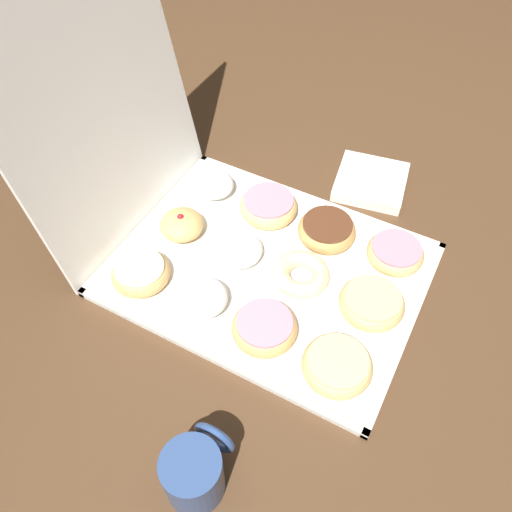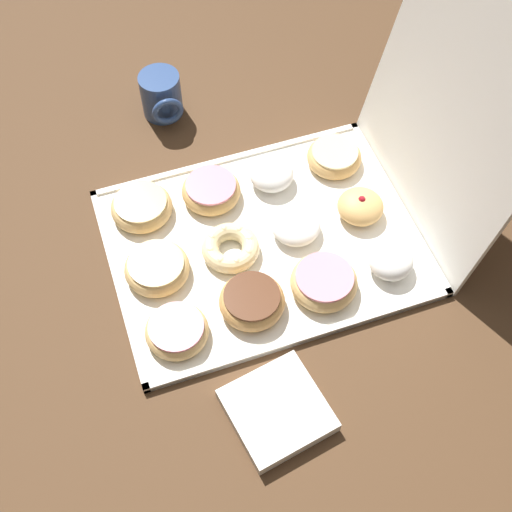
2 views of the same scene
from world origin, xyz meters
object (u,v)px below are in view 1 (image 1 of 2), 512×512
pink_frosted_donut_8 (268,206)px  glazed_ring_donut_9 (140,273)px  coffee_mug (195,472)px  donut_box (268,270)px  cruller_donut_4 (301,274)px  chocolate_frosted_donut_5 (327,230)px  pink_frosted_donut_3 (265,328)px  powdered_filled_donut_11 (215,184)px  glazed_ring_donut_1 (372,303)px  napkin_stack (371,182)px  powdered_filled_donut_6 (204,298)px  glazed_ring_donut_0 (337,365)px  jelly_filled_donut_10 (181,225)px  powdered_filled_donut_7 (240,248)px  pink_frosted_donut_2 (395,253)px

pink_frosted_donut_8 → glazed_ring_donut_9: bearing=153.9°
pink_frosted_donut_8 → coffee_mug: 0.55m
donut_box → pink_frosted_donut_8: pink_frosted_donut_8 is taller
cruller_donut_4 → glazed_ring_donut_9: bearing=118.0°
chocolate_frosted_donut_5 → cruller_donut_4: bearing=-179.7°
pink_frosted_donut_3 → powdered_filled_donut_11: 0.37m
glazed_ring_donut_1 → napkin_stack: (0.31, 0.12, -0.02)m
pink_frosted_donut_8 → donut_box: bearing=-152.3°
powdered_filled_donut_6 → pink_frosted_donut_8: bearing=1.3°
donut_box → glazed_ring_donut_0: (-0.14, -0.20, 0.02)m
pink_frosted_donut_3 → jelly_filled_donut_10: size_ratio=1.29×
cruller_donut_4 → napkin_stack: bearing=-4.1°
glazed_ring_donut_1 → jelly_filled_donut_10: (-0.01, 0.40, 0.00)m
chocolate_frosted_donut_5 → glazed_ring_donut_9: (-0.26, 0.26, -0.00)m
donut_box → powdered_filled_donut_7: bearing=86.3°
glazed_ring_donut_0 → cruller_donut_4: glazed_ring_donut_0 is taller
powdered_filled_donut_7 → pink_frosted_donut_8: 0.13m
powdered_filled_donut_6 → powdered_filled_donut_7: 0.13m
powdered_filled_donut_7 → pink_frosted_donut_8: bearing=1.6°
chocolate_frosted_donut_5 → coffee_mug: bearing=-177.4°
pink_frosted_donut_2 → coffee_mug: size_ratio=1.04×
powdered_filled_donut_11 → napkin_stack: powdered_filled_donut_11 is taller
glazed_ring_donut_1 → powdered_filled_donut_11: (0.12, 0.40, 0.00)m
powdered_filled_donut_7 → powdered_filled_donut_11: powdered_filled_donut_11 is taller
jelly_filled_donut_10 → powdered_filled_donut_11: size_ratio=1.08×
glazed_ring_donut_9 → cruller_donut_4: bearing=-62.0°
powdered_filled_donut_6 → powdered_filled_donut_11: bearing=27.4°
glazed_ring_donut_0 → chocolate_frosted_donut_5: size_ratio=1.01×
powdered_filled_donut_11 → coffee_mug: size_ratio=0.77×
donut_box → pink_frosted_donut_2: bearing=-55.9°
cruller_donut_4 → coffee_mug: 0.40m
glazed_ring_donut_1 → powdered_filled_donut_6: bearing=116.8°
powdered_filled_donut_6 → glazed_ring_donut_9: bearing=92.3°
donut_box → powdered_filled_donut_7: size_ratio=6.14×
powdered_filled_donut_7 → glazed_ring_donut_9: size_ratio=0.84×
powdered_filled_donut_7 → napkin_stack: bearing=-25.8°
napkin_stack → coffee_mug: bearing=-179.9°
powdered_filled_donut_7 → pink_frosted_donut_8: same height
jelly_filled_donut_10 → coffee_mug: (-0.39, -0.28, 0.02)m
pink_frosted_donut_3 → powdered_filled_donut_7: bearing=42.8°
powdered_filled_donut_7 → glazed_ring_donut_9: powdered_filled_donut_7 is taller
donut_box → glazed_ring_donut_1: bearing=-88.5°
glazed_ring_donut_1 → glazed_ring_donut_9: (-0.14, 0.40, -0.00)m
donut_box → glazed_ring_donut_9: glazed_ring_donut_9 is taller
glazed_ring_donut_0 → chocolate_frosted_donut_5: bearing=26.7°
cruller_donut_4 → coffee_mug: (-0.40, -0.02, 0.02)m
pink_frosted_donut_2 → napkin_stack: 0.22m
pink_frosted_donut_2 → glazed_ring_donut_9: (-0.27, 0.40, 0.00)m
glazed_ring_donut_0 → glazed_ring_donut_1: (0.14, -0.01, 0.00)m
chocolate_frosted_donut_5 → napkin_stack: 0.20m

